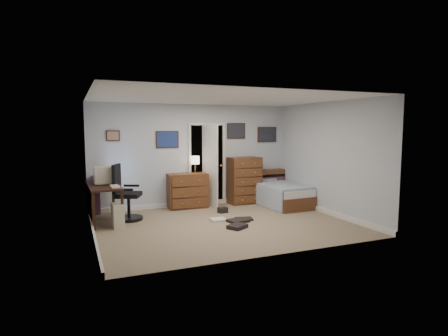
# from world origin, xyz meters

# --- Properties ---
(floor) EXTENTS (5.00, 4.00, 0.02)m
(floor) POSITION_xyz_m (0.00, 0.00, -0.01)
(floor) COLOR gray
(floor) RESTS_ON ground
(computer_desk) EXTENTS (0.65, 1.34, 0.76)m
(computer_desk) POSITION_xyz_m (-2.29, 1.13, 0.59)
(computer_desk) COLOR black
(computer_desk) RESTS_ON floor
(crt_monitor) EXTENTS (0.41, 0.38, 0.37)m
(crt_monitor) POSITION_xyz_m (-2.18, 1.28, 0.95)
(crt_monitor) COLOR beige
(crt_monitor) RESTS_ON computer_desk
(keyboard) EXTENTS (0.17, 0.41, 0.02)m
(keyboard) POSITION_xyz_m (-2.02, 0.78, 0.77)
(keyboard) COLOR beige
(keyboard) RESTS_ON computer_desk
(pc_tower) EXTENTS (0.22, 0.43, 0.46)m
(pc_tower) POSITION_xyz_m (-2.00, 0.58, 0.23)
(pc_tower) COLOR beige
(pc_tower) RESTS_ON floor
(office_chair) EXTENTS (0.75, 0.75, 1.18)m
(office_chair) POSITION_xyz_m (-1.78, 1.10, 0.45)
(office_chair) COLOR black
(office_chair) RESTS_ON floor
(media_stack) EXTENTS (0.18, 0.18, 0.87)m
(media_stack) POSITION_xyz_m (-2.32, 1.89, 0.43)
(media_stack) COLOR maroon
(media_stack) RESTS_ON floor
(low_dresser) EXTENTS (0.96, 0.50, 0.84)m
(low_dresser) POSITION_xyz_m (-0.23, 1.77, 0.42)
(low_dresser) COLOR #5B2D1C
(low_dresser) RESTS_ON floor
(table_lamp) EXTENTS (0.22, 0.22, 0.41)m
(table_lamp) POSITION_xyz_m (-0.03, 1.78, 1.14)
(table_lamp) COLOR gold
(table_lamp) RESTS_ON low_dresser
(doorway) EXTENTS (0.96, 1.12, 2.05)m
(doorway) POSITION_xyz_m (0.35, 2.27, 1.00)
(doorway) COLOR black
(doorway) RESTS_ON floor
(tall_dresser) EXTENTS (0.82, 0.50, 1.18)m
(tall_dresser) POSITION_xyz_m (1.28, 1.75, 0.59)
(tall_dresser) COLOR #5B2D1C
(tall_dresser) RESTS_ON floor
(headboard_bookcase) EXTENTS (0.92, 0.25, 0.83)m
(headboard_bookcase) POSITION_xyz_m (2.18, 1.86, 0.44)
(headboard_bookcase) COLOR #5B2D1C
(headboard_bookcase) RESTS_ON floor
(bed) EXTENTS (1.05, 1.85, 0.59)m
(bed) POSITION_xyz_m (1.99, 1.22, 0.28)
(bed) COLOR #5B2D1C
(bed) RESTS_ON floor
(wall_posters) EXTENTS (4.38, 0.04, 0.60)m
(wall_posters) POSITION_xyz_m (0.57, 1.98, 1.75)
(wall_posters) COLOR #331E11
(wall_posters) RESTS_ON floor
(floor_clutter) EXTENTS (0.90, 1.64, 0.13)m
(floor_clutter) POSITION_xyz_m (0.25, 0.12, 0.03)
(floor_clutter) COLOR black
(floor_clutter) RESTS_ON floor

